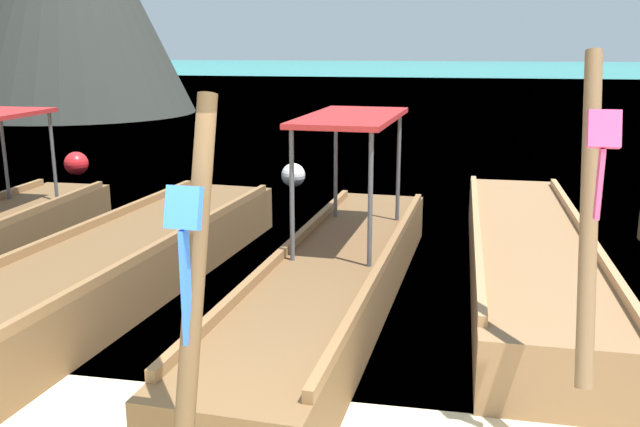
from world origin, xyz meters
name	(u,v)px	position (x,y,z in m)	size (l,w,h in m)	color
sea_water	(439,76)	(0.00, 62.20, 0.00)	(120.00, 120.00, 0.00)	teal
longtail_boat_green_ribbon	(125,263)	(-2.41, 4.35, 0.34)	(1.95, 7.08, 2.57)	brown
longtail_boat_blue_ribbon	(334,280)	(0.17, 4.14, 0.37)	(1.63, 7.18, 2.62)	brown
longtail_boat_pink_ribbon	(528,257)	(2.36, 5.51, 0.34)	(1.43, 7.43, 2.86)	olive
mooring_buoy_near	(76,164)	(-6.91, 11.04, 0.27)	(0.53, 0.53, 0.53)	red
mooring_buoy_far	(293,175)	(-1.81, 10.70, 0.25)	(0.50, 0.50, 0.50)	white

